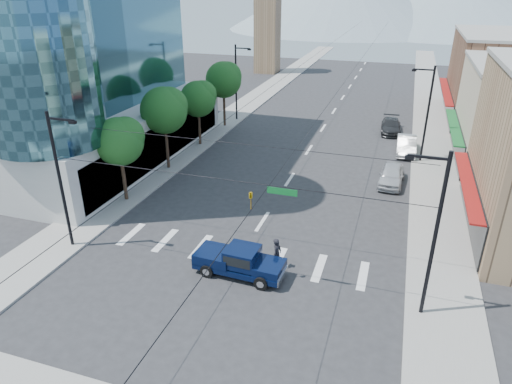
# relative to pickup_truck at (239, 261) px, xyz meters

# --- Properties ---
(ground) EXTENTS (160.00, 160.00, 0.00)m
(ground) POSITION_rel_pickup_truck_xyz_m (-0.62, 0.58, -0.95)
(ground) COLOR #28282B
(ground) RESTS_ON ground
(sidewalk_left) EXTENTS (4.00, 120.00, 0.15)m
(sidewalk_left) POSITION_rel_pickup_truck_xyz_m (-12.62, 40.58, -0.87)
(sidewalk_left) COLOR gray
(sidewalk_left) RESTS_ON ground
(sidewalk_right) EXTENTS (4.00, 120.00, 0.15)m
(sidewalk_right) POSITION_rel_pickup_truck_xyz_m (11.38, 40.58, -0.87)
(sidewalk_right) COLOR gray
(sidewalk_right) RESTS_ON ground
(shop_far) EXTENTS (12.00, 18.00, 10.00)m
(shop_far) POSITION_rel_pickup_truck_xyz_m (19.38, 40.58, 4.05)
(shop_far) COLOR brown
(shop_far) RESTS_ON ground
(clock_tower) EXTENTS (4.80, 4.80, 20.40)m
(clock_tower) POSITION_rel_pickup_truck_xyz_m (-17.12, 62.58, 9.69)
(clock_tower) COLOR #8C6B4C
(clock_tower) RESTS_ON ground
(mountain_right) EXTENTS (90.00, 90.00, 18.00)m
(mountain_right) POSITION_rel_pickup_truck_xyz_m (19.38, 160.58, 8.05)
(mountain_right) COLOR gray
(mountain_right) RESTS_ON ground
(tree_near) EXTENTS (3.65, 3.64, 6.71)m
(tree_near) POSITION_rel_pickup_truck_xyz_m (-11.69, 6.68, 4.04)
(tree_near) COLOR black
(tree_near) RESTS_ON ground
(tree_midnear) EXTENTS (4.09, 4.09, 7.52)m
(tree_midnear) POSITION_rel_pickup_truck_xyz_m (-11.69, 13.68, 4.64)
(tree_midnear) COLOR black
(tree_midnear) RESTS_ON ground
(tree_midfar) EXTENTS (3.65, 3.64, 6.71)m
(tree_midfar) POSITION_rel_pickup_truck_xyz_m (-11.69, 20.68, 4.04)
(tree_midfar) COLOR black
(tree_midfar) RESTS_ON ground
(tree_far) EXTENTS (4.09, 4.09, 7.52)m
(tree_far) POSITION_rel_pickup_truck_xyz_m (-11.69, 27.68, 4.64)
(tree_far) COLOR black
(tree_far) RESTS_ON ground
(signal_rig) EXTENTS (21.80, 0.20, 9.00)m
(signal_rig) POSITION_rel_pickup_truck_xyz_m (-0.43, -0.42, 3.70)
(signal_rig) COLOR black
(signal_rig) RESTS_ON ground
(lamp_pole_nw) EXTENTS (2.00, 0.25, 9.00)m
(lamp_pole_nw) POSITION_rel_pickup_truck_xyz_m (-11.29, 30.58, 3.99)
(lamp_pole_nw) COLOR black
(lamp_pole_nw) RESTS_ON ground
(lamp_pole_ne) EXTENTS (2.00, 0.25, 9.00)m
(lamp_pole_ne) POSITION_rel_pickup_truck_xyz_m (10.05, 22.58, 3.99)
(lamp_pole_ne) COLOR black
(lamp_pole_ne) RESTS_ON ground
(pickup_truck) EXTENTS (5.47, 2.31, 1.82)m
(pickup_truck) POSITION_rel_pickup_truck_xyz_m (0.00, 0.00, 0.00)
(pickup_truck) COLOR #071233
(pickup_truck) RESTS_ON ground
(pedestrian) EXTENTS (0.60, 0.80, 1.98)m
(pedestrian) POSITION_rel_pickup_truck_xyz_m (1.91, 1.34, 0.04)
(pedestrian) COLOR black
(pedestrian) RESTS_ON ground
(parked_car_near) EXTENTS (2.19, 4.94, 1.65)m
(parked_car_near) POSITION_rel_pickup_truck_xyz_m (7.78, 16.33, -0.12)
(parked_car_near) COLOR silver
(parked_car_near) RESTS_ON ground
(parked_car_mid) EXTENTS (1.95, 5.21, 1.70)m
(parked_car_mid) POSITION_rel_pickup_truck_xyz_m (8.78, 24.62, -0.10)
(parked_car_mid) COLOR silver
(parked_car_mid) RESTS_ON ground
(parked_car_far) EXTENTS (2.42, 5.33, 1.52)m
(parked_car_far) POSITION_rel_pickup_truck_xyz_m (6.98, 31.22, -0.19)
(parked_car_far) COLOR #28282A
(parked_car_far) RESTS_ON ground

